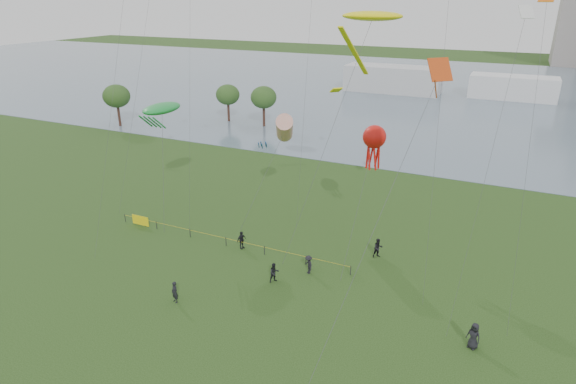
% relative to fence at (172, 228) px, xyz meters
% --- Properties ---
extents(ground_plane, '(400.00, 400.00, 0.00)m').
position_rel_fence_xyz_m(ground_plane, '(14.01, -13.43, -0.55)').
color(ground_plane, '#1C3711').
extents(lake, '(400.00, 120.00, 0.08)m').
position_rel_fence_xyz_m(lake, '(14.01, 86.57, -0.53)').
color(lake, slate).
rests_on(lake, ground_plane).
extents(pavilion_left, '(22.00, 8.00, 6.00)m').
position_rel_fence_xyz_m(pavilion_left, '(2.01, 81.57, 2.45)').
color(pavilion_left, silver).
rests_on(pavilion_left, ground_plane).
extents(pavilion_right, '(18.00, 7.00, 5.00)m').
position_rel_fence_xyz_m(pavilion_right, '(28.01, 84.57, 1.95)').
color(pavilion_right, silver).
rests_on(pavilion_right, ground_plane).
extents(trees, '(27.72, 15.50, 7.24)m').
position_rel_fence_xyz_m(trees, '(-21.54, 36.33, 4.52)').
color(trees, '#362018').
rests_on(trees, ground_plane).
extents(fence, '(24.07, 0.07, 1.05)m').
position_rel_fence_xyz_m(fence, '(0.00, 0.00, 0.00)').
color(fence, black).
rests_on(fence, ground_plane).
extents(spectator_a, '(1.01, 1.03, 1.67)m').
position_rel_fence_xyz_m(spectator_a, '(12.85, -3.54, 0.28)').
color(spectator_a, black).
rests_on(spectator_a, ground_plane).
extents(spectator_b, '(1.18, 1.18, 1.64)m').
position_rel_fence_xyz_m(spectator_b, '(14.85, -1.21, 0.26)').
color(spectator_b, black).
rests_on(spectator_b, ground_plane).
extents(spectator_c, '(0.72, 1.07, 1.70)m').
position_rel_fence_xyz_m(spectator_c, '(7.69, 0.16, 0.29)').
color(spectator_c, black).
rests_on(spectator_c, ground_plane).
extents(spectator_d, '(1.09, 0.94, 1.88)m').
position_rel_fence_xyz_m(spectator_d, '(28.12, -5.13, 0.38)').
color(spectator_d, black).
rests_on(spectator_d, ground_plane).
extents(spectator_f, '(0.74, 0.61, 1.73)m').
position_rel_fence_xyz_m(spectator_f, '(7.30, -9.16, 0.31)').
color(spectator_f, black).
rests_on(spectator_f, ground_plane).
extents(spectator_g, '(1.09, 1.08, 1.78)m').
position_rel_fence_xyz_m(spectator_g, '(19.37, 3.84, 0.33)').
color(spectator_g, black).
rests_on(spectator_g, ground_plane).
extents(kite_stingray, '(7.03, 10.01, 20.31)m').
position_rel_fence_xyz_m(kite_stingray, '(16.84, 6.18, 19.29)').
color(kite_stingray, '#3F3F42').
extents(kite_windsock, '(4.17, 7.86, 11.26)m').
position_rel_fence_xyz_m(kite_windsock, '(8.24, 8.19, 8.84)').
color(kite_windsock, '#3F3F42').
extents(kite_creature, '(3.67, 6.71, 11.62)m').
position_rel_fence_xyz_m(kite_creature, '(-3.10, 3.99, 10.57)').
color(kite_creature, '#3F3F42').
extents(kite_octopus, '(2.04, 8.85, 11.09)m').
position_rel_fence_xyz_m(kite_octopus, '(17.64, 6.59, 9.42)').
color(kite_octopus, '#3F3F42').
extents(kite_delta, '(4.40, 16.50, 18.05)m').
position_rel_fence_xyz_m(kite_delta, '(23.59, -4.01, 15.86)').
color(kite_delta, '#3F3F42').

